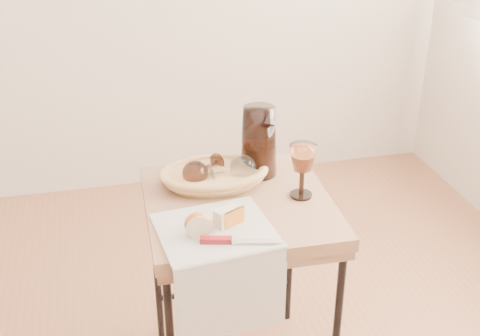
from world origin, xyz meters
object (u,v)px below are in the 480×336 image
object	(u,v)px
apple_half	(198,223)
side_table	(239,293)
tea_towel	(215,230)
goblet_lying_a	(205,168)
wine_goblet	(302,171)
table_knife	(238,240)
goblet_lying_b	(229,170)
bread_basket	(214,177)
pitcher	(259,141)

from	to	relation	value
apple_half	side_table	bearing A→B (deg)	49.36
tea_towel	goblet_lying_a	bearing A→B (deg)	78.73
wine_goblet	table_knife	bearing A→B (deg)	-139.68
table_knife	wine_goblet	bearing A→B (deg)	54.36
side_table	table_knife	xyz separation A→B (m)	(-0.06, -0.23, 0.37)
side_table	table_knife	size ratio (longest dim) A/B	3.26
goblet_lying_b	bread_basket	bearing A→B (deg)	152.82
side_table	goblet_lying_b	world-z (taller)	goblet_lying_b
table_knife	pitcher	bearing A→B (deg)	81.70
side_table	pitcher	distance (m)	0.51
wine_goblet	side_table	bearing A→B (deg)	174.05
bread_basket	goblet_lying_b	size ratio (longest dim) A/B	2.24
goblet_lying_b	wine_goblet	size ratio (longest dim) A/B	0.79
bread_basket	apple_half	size ratio (longest dim) A/B	4.10
tea_towel	apple_half	world-z (taller)	apple_half
pitcher	goblet_lying_b	bearing A→B (deg)	-132.78
goblet_lying_b	pitcher	xyz separation A→B (m)	(0.11, 0.06, 0.06)
goblet_lying_a	wine_goblet	bearing A→B (deg)	112.75
pitcher	table_knife	bearing A→B (deg)	-92.78
goblet_lying_b	apple_half	distance (m)	0.30
goblet_lying_b	table_knife	distance (m)	0.34
goblet_lying_b	pitcher	distance (m)	0.14
pitcher	wine_goblet	size ratio (longest dim) A/B	1.57
bread_basket	wine_goblet	bearing A→B (deg)	-27.35
apple_half	goblet_lying_a	bearing A→B (deg)	78.11
bread_basket	side_table	bearing A→B (deg)	-64.36
pitcher	goblet_lying_a	bearing A→B (deg)	-152.19
tea_towel	side_table	bearing A→B (deg)	49.58
side_table	pitcher	size ratio (longest dim) A/B	2.62
side_table	pitcher	world-z (taller)	pitcher
goblet_lying_a	pitcher	distance (m)	0.19
bread_basket	goblet_lying_a	world-z (taller)	goblet_lying_a
goblet_lying_b	pitcher	size ratio (longest dim) A/B	0.50
pitcher	wine_goblet	distance (m)	0.20
goblet_lying_b	pitcher	world-z (taller)	pitcher
table_knife	tea_towel	bearing A→B (deg)	134.48
goblet_lying_b	wine_goblet	world-z (taller)	wine_goblet
tea_towel	goblet_lying_a	xyz separation A→B (m)	(0.02, 0.28, 0.05)
tea_towel	wine_goblet	world-z (taller)	wine_goblet
pitcher	apple_half	xyz separation A→B (m)	(-0.26, -0.32, -0.08)
table_knife	side_table	bearing A→B (deg)	90.40
side_table	tea_towel	distance (m)	0.40
tea_towel	goblet_lying_b	xyz separation A→B (m)	(0.10, 0.25, 0.05)
tea_towel	table_knife	xyz separation A→B (m)	(0.05, -0.08, 0.01)
side_table	wine_goblet	size ratio (longest dim) A/B	4.11
apple_half	table_knife	bearing A→B (deg)	-32.29
bread_basket	apple_half	bearing A→B (deg)	-107.72
side_table	bread_basket	bearing A→B (deg)	113.52
tea_towel	pitcher	xyz separation A→B (m)	(0.21, 0.31, 0.11)
tea_towel	pitcher	distance (m)	0.39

